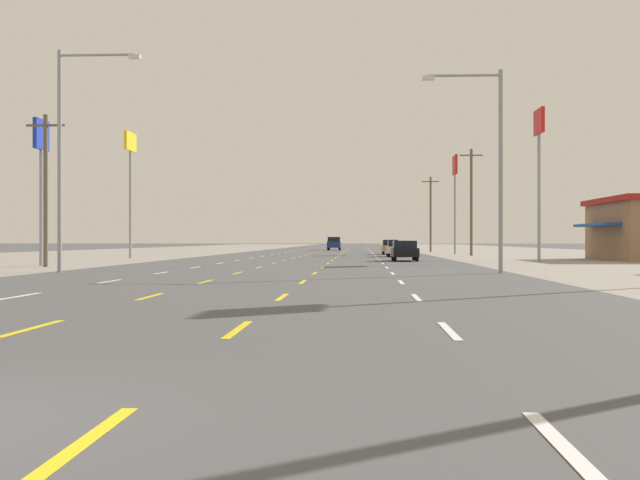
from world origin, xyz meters
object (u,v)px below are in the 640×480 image
(streetlight_left_row_0, at_px, (67,145))
(pole_sign_right_row_1, at_px, (539,145))
(sedan_far_right_near, at_px, (397,248))
(sedan_far_right_nearest, at_px, (405,250))
(pole_sign_left_row_2, at_px, (130,161))
(pole_sign_right_row_2, at_px, (455,177))
(pole_sign_left_row_1, at_px, (41,156))
(streetlight_right_row_0, at_px, (493,156))
(hatchback_far_right_mid, at_px, (390,247))
(suv_center_turn_midfar, at_px, (334,243))

(streetlight_left_row_0, bearing_deg, pole_sign_right_row_1, 35.68)
(sedan_far_right_near, bearing_deg, sedan_far_right_nearest, -90.54)
(pole_sign_left_row_2, relative_size, pole_sign_right_row_2, 0.98)
(sedan_far_right_nearest, bearing_deg, streetlight_left_row_0, -128.73)
(pole_sign_left_row_1, relative_size, streetlight_right_row_0, 0.94)
(streetlight_left_row_0, bearing_deg, pole_sign_left_row_1, 118.31)
(pole_sign_right_row_1, bearing_deg, streetlight_left_row_0, -144.32)
(sedan_far_right_nearest, bearing_deg, sedan_far_right_near, 89.46)
(pole_sign_left_row_2, xyz_separation_m, streetlight_right_row_0, (24.85, -28.04, -2.74))
(sedan_far_right_near, height_order, hatchback_far_right_mid, hatchback_far_right_mid)
(hatchback_far_right_mid, height_order, suv_center_turn_midfar, suv_center_turn_midfar)
(suv_center_turn_midfar, relative_size, streetlight_right_row_0, 0.53)
(streetlight_left_row_0, relative_size, streetlight_right_row_0, 1.12)
(hatchback_far_right_mid, height_order, pole_sign_left_row_1, pole_sign_left_row_1)
(streetlight_left_row_0, bearing_deg, sedan_far_right_near, 64.60)
(sedan_far_right_nearest, height_order, pole_sign_right_row_2, pole_sign_right_row_2)
(pole_sign_left_row_2, height_order, streetlight_right_row_0, pole_sign_left_row_2)
(pole_sign_left_row_2, relative_size, streetlight_left_row_0, 1.00)
(pole_sign_left_row_1, height_order, pole_sign_left_row_2, pole_sign_left_row_2)
(hatchback_far_right_mid, xyz_separation_m, pole_sign_left_row_1, (-21.96, -38.29, 5.70))
(sedan_far_right_nearest, distance_m, streetlight_left_row_0, 27.34)
(pole_sign_left_row_2, relative_size, pole_sign_right_row_1, 0.99)
(pole_sign_right_row_1, height_order, streetlight_right_row_0, pole_sign_right_row_1)
(sedan_far_right_near, relative_size, pole_sign_left_row_1, 0.52)
(pole_sign_left_row_1, bearing_deg, suv_center_turn_midfar, 78.44)
(suv_center_turn_midfar, distance_m, pole_sign_left_row_1, 74.56)
(pole_sign_left_row_1, relative_size, pole_sign_left_row_2, 0.83)
(streetlight_right_row_0, bearing_deg, sedan_far_right_nearest, 97.58)
(pole_sign_left_row_2, distance_m, streetlight_right_row_0, 37.57)
(suv_center_turn_midfar, xyz_separation_m, streetlight_right_row_0, (9.84, -82.42, 4.28))
(hatchback_far_right_mid, xyz_separation_m, pole_sign_right_row_2, (7.00, 1.69, 7.55))
(sedan_far_right_near, xyz_separation_m, hatchback_far_right_mid, (-0.13, 12.20, 0.03))
(streetlight_left_row_0, bearing_deg, sedan_far_right_nearest, 51.27)
(sedan_far_right_nearest, relative_size, pole_sign_left_row_1, 0.52)
(pole_sign_right_row_2, bearing_deg, pole_sign_left_row_1, -125.92)
(suv_center_turn_midfar, relative_size, pole_sign_right_row_2, 0.46)
(sedan_far_right_near, relative_size, pole_sign_left_row_2, 0.43)
(sedan_far_right_near, distance_m, pole_sign_right_row_2, 17.25)
(suv_center_turn_midfar, xyz_separation_m, pole_sign_left_row_1, (-14.90, -72.85, 5.45))
(hatchback_far_right_mid, xyz_separation_m, streetlight_left_row_0, (-16.81, -47.86, 5.14))
(pole_sign_left_row_1, bearing_deg, hatchback_far_right_mid, 60.16)
(sedan_far_right_nearest, relative_size, pole_sign_right_row_1, 0.43)
(suv_center_turn_midfar, relative_size, streetlight_left_row_0, 0.47)
(sedan_far_right_near, xyz_separation_m, pole_sign_left_row_2, (-22.20, -7.62, 7.29))
(pole_sign_right_row_2, xyz_separation_m, streetlight_left_row_0, (-23.81, -49.55, -2.42))
(suv_center_turn_midfar, bearing_deg, pole_sign_right_row_2, -66.83)
(sedan_far_right_nearest, height_order, pole_sign_left_row_2, pole_sign_left_row_2)
(suv_center_turn_midfar, distance_m, pole_sign_right_row_1, 66.26)
(pole_sign_right_row_1, xyz_separation_m, streetlight_left_row_0, (-25.79, -18.52, -2.10))
(sedan_far_right_near, distance_m, streetlight_right_row_0, 36.05)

